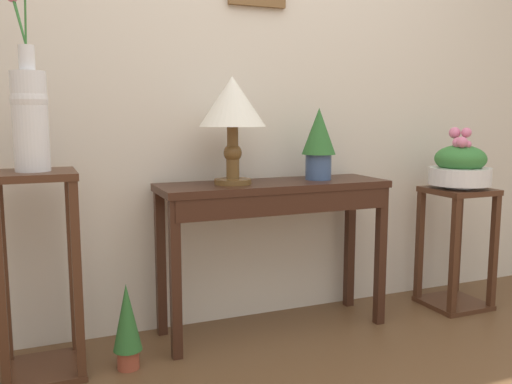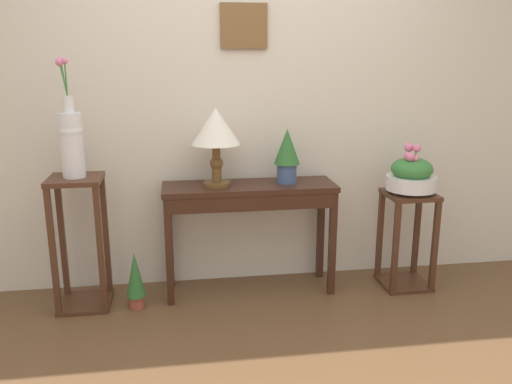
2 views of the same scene
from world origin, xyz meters
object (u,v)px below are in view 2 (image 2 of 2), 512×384
object	(u,v)px
table_lamp	(216,130)
potted_plant_on_console	(287,153)
pedestal_stand_right	(406,240)
planter_bowl_wide_right	(411,175)
console_table	(250,203)
potted_plant_floor	(135,279)
pedestal_stand_left	(81,243)
flower_vase_tall_left	(71,138)

from	to	relation	value
table_lamp	potted_plant_on_console	world-z (taller)	table_lamp
table_lamp	pedestal_stand_right	world-z (taller)	table_lamp
table_lamp	planter_bowl_wide_right	world-z (taller)	table_lamp
console_table	potted_plant_on_console	size ratio (longest dim) A/B	3.15
table_lamp	potted_plant_floor	distance (m)	1.08
potted_plant_on_console	pedestal_stand_left	distance (m)	1.45
planter_bowl_wide_right	console_table	bearing A→B (deg)	176.62
flower_vase_tall_left	planter_bowl_wide_right	distance (m)	2.21
console_table	pedestal_stand_left	world-z (taller)	pedestal_stand_left
console_table	pedestal_stand_right	distance (m)	1.14
flower_vase_tall_left	pedestal_stand_right	bearing A→B (deg)	-0.45
potted_plant_on_console	planter_bowl_wide_right	xyz separation A→B (m)	(0.84, -0.10, -0.16)
pedestal_stand_left	pedestal_stand_right	xyz separation A→B (m)	(2.19, -0.02, -0.09)
pedestal_stand_right	potted_plant_floor	xyz separation A→B (m)	(-1.85, -0.08, -0.14)
potted_plant_on_console	potted_plant_floor	world-z (taller)	potted_plant_on_console
flower_vase_tall_left	table_lamp	bearing A→B (deg)	4.46
potted_plant_on_console	pedestal_stand_left	xyz separation A→B (m)	(-1.35, -0.08, -0.53)
table_lamp	planter_bowl_wide_right	bearing A→B (deg)	-3.79
pedestal_stand_right	planter_bowl_wide_right	bearing A→B (deg)	-146.15
console_table	potted_plant_on_console	distance (m)	0.41
pedestal_stand_left	flower_vase_tall_left	world-z (taller)	flower_vase_tall_left
planter_bowl_wide_right	flower_vase_tall_left	bearing A→B (deg)	179.53
potted_plant_on_console	pedestal_stand_right	world-z (taller)	potted_plant_on_console
pedestal_stand_right	console_table	bearing A→B (deg)	176.65
flower_vase_tall_left	potted_plant_floor	distance (m)	0.96
pedestal_stand_left	flower_vase_tall_left	size ratio (longest dim) A/B	1.20
pedestal_stand_right	potted_plant_floor	bearing A→B (deg)	-177.55
console_table	pedestal_stand_right	xyz separation A→B (m)	(1.09, -0.06, -0.30)
potted_plant_floor	console_table	bearing A→B (deg)	10.69
table_lamp	planter_bowl_wide_right	size ratio (longest dim) A/B	1.51
potted_plant_on_console	potted_plant_floor	size ratio (longest dim) A/B	0.96
console_table	flower_vase_tall_left	size ratio (longest dim) A/B	1.59
pedestal_stand_right	potted_plant_floor	world-z (taller)	pedestal_stand_right
potted_plant_on_console	planter_bowl_wide_right	distance (m)	0.86
potted_plant_on_console	pedestal_stand_right	bearing A→B (deg)	-6.55
pedestal_stand_left	console_table	bearing A→B (deg)	2.49
pedestal_stand_left	potted_plant_floor	xyz separation A→B (m)	(0.34, -0.10, -0.23)
potted_plant_on_console	planter_bowl_wide_right	size ratio (longest dim) A/B	1.08
pedestal_stand_right	flower_vase_tall_left	bearing A→B (deg)	179.55
pedestal_stand_left	planter_bowl_wide_right	distance (m)	2.22
flower_vase_tall_left	planter_bowl_wide_right	bearing A→B (deg)	-0.47
table_lamp	pedestal_stand_left	size ratio (longest dim) A/B	0.59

